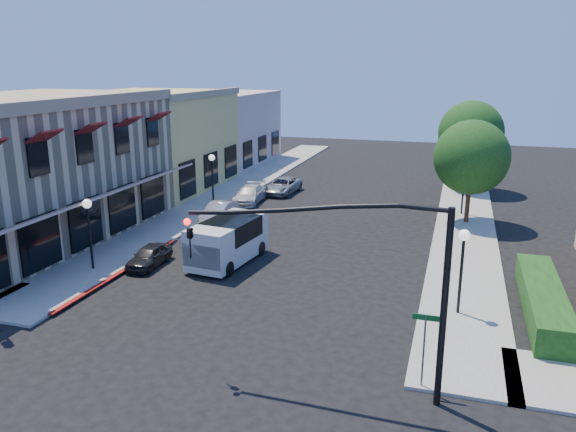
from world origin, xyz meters
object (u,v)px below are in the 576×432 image
(lamppost_right_far, at_px, (464,175))
(street_tree_a, at_px, (471,157))
(lamppost_left_far, at_px, (212,166))
(parked_car_d, at_px, (283,186))
(lamppost_right_near, at_px, (463,250))
(lamppost_left_near, at_px, (88,216))
(parked_car_a, at_px, (149,256))
(street_name_sign, at_px, (424,339))
(parked_car_c, at_px, (250,195))
(parked_car_b, at_px, (219,212))
(signal_mast_arm, at_px, (369,267))
(street_tree_b, at_px, (471,133))
(white_van, at_px, (227,239))

(lamppost_right_far, bearing_deg, street_tree_a, -81.47)
(lamppost_left_far, xyz_separation_m, parked_car_d, (3.70, 4.76, -2.14))
(lamppost_left_far, height_order, lamppost_right_near, same)
(lamppost_left_near, bearing_deg, parked_car_a, 30.68)
(lamppost_left_far, distance_m, lamppost_right_far, 17.12)
(parked_car_a, bearing_deg, street_name_sign, -29.27)
(street_tree_a, relative_size, lamppost_right_far, 1.82)
(lamppost_left_far, distance_m, parked_car_c, 3.37)
(parked_car_c, height_order, parked_car_d, same)
(lamppost_left_near, height_order, parked_car_a, lamppost_left_near)
(lamppost_right_near, distance_m, lamppost_right_far, 16.00)
(street_name_sign, distance_m, lamppost_right_far, 21.85)
(parked_car_a, bearing_deg, lamppost_left_far, 98.65)
(street_tree_a, xyz_separation_m, lamppost_left_near, (-17.30, -14.00, -1.46))
(street_name_sign, xyz_separation_m, parked_car_c, (-13.67, 20.96, -1.10))
(lamppost_left_near, bearing_deg, street_name_sign, -19.93)
(street_tree_a, bearing_deg, parked_car_a, -139.89)
(parked_car_c, bearing_deg, parked_car_d, 64.74)
(parked_car_d, bearing_deg, parked_car_b, -95.90)
(street_name_sign, height_order, parked_car_b, street_name_sign)
(street_name_sign, bearing_deg, parked_car_c, 123.11)
(parked_car_d, bearing_deg, signal_mast_arm, -64.14)
(lamppost_left_near, distance_m, parked_car_b, 10.28)
(parked_car_b, relative_size, parked_car_d, 0.87)
(lamppost_right_near, bearing_deg, street_tree_a, 88.77)
(street_tree_b, xyz_separation_m, lamppost_right_far, (-0.30, -8.00, -1.81))
(white_van, relative_size, parked_car_b, 1.37)
(lamppost_left_near, distance_m, parked_car_a, 3.47)
(lamppost_right_far, distance_m, parked_car_b, 16.10)
(street_name_sign, xyz_separation_m, lamppost_right_far, (1.00, 21.80, 1.04))
(street_name_sign, bearing_deg, signal_mast_arm, -156.80)
(parked_car_d, bearing_deg, lamppost_right_far, -8.72)
(street_tree_a, xyz_separation_m, lamppost_right_near, (-0.30, -14.00, -1.46))
(lamppost_left_near, bearing_deg, lamppost_left_far, 90.00)
(street_name_sign, xyz_separation_m, lamppost_left_near, (-16.00, 5.80, 1.04))
(lamppost_left_near, height_order, lamppost_left_far, same)
(street_tree_b, xyz_separation_m, signal_mast_arm, (-2.94, -30.50, -0.46))
(signal_mast_arm, bearing_deg, parked_car_b, 126.49)
(lamppost_right_near, distance_m, parked_car_b, 17.79)
(signal_mast_arm, height_order, parked_car_a, signal_mast_arm)
(parked_car_b, bearing_deg, lamppost_right_near, -34.21)
(street_tree_a, xyz_separation_m, parked_car_b, (-15.00, -4.20, -3.58))
(lamppost_left_far, relative_size, parked_car_d, 0.83)
(street_tree_a, xyz_separation_m, parked_car_d, (-13.60, 4.76, -3.60))
(street_name_sign, relative_size, parked_car_d, 0.58)
(street_name_sign, relative_size, parked_car_a, 0.80)
(street_name_sign, bearing_deg, street_tree_a, 86.24)
(street_tree_b, xyz_separation_m, parked_car_b, (-15.00, -14.20, -3.93))
(lamppost_left_far, relative_size, lamppost_right_near, 1.00)
(parked_car_a, bearing_deg, lamppost_left_near, -150.99)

